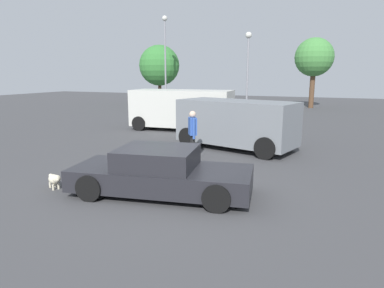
{
  "coord_description": "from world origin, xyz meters",
  "views": [
    {
      "loc": [
        3.83,
        -7.32,
        2.95
      ],
      "look_at": [
        0.04,
        1.91,
        0.9
      ],
      "focal_mm": 31.9,
      "sensor_mm": 36.0,
      "label": 1
    }
  ],
  "objects_px": {
    "van_white": "(182,108)",
    "light_post_mid": "(248,59)",
    "pedestrian": "(193,130)",
    "light_post_near": "(165,48)",
    "dog": "(54,179)",
    "sedan_foreground": "(160,173)",
    "suv_dark": "(236,123)"
  },
  "relations": [
    {
      "from": "van_white",
      "to": "light_post_mid",
      "type": "xyz_separation_m",
      "value": [
        1.63,
        7.97,
        2.87
      ]
    },
    {
      "from": "pedestrian",
      "to": "light_post_near",
      "type": "xyz_separation_m",
      "value": [
        -8.9,
        15.67,
        4.07
      ]
    },
    {
      "from": "dog",
      "to": "pedestrian",
      "type": "xyz_separation_m",
      "value": [
        2.09,
        4.42,
        0.75
      ]
    },
    {
      "from": "sedan_foreground",
      "to": "light_post_mid",
      "type": "bearing_deg",
      "value": 87.07
    },
    {
      "from": "dog",
      "to": "van_white",
      "type": "height_order",
      "value": "van_white"
    },
    {
      "from": "dog",
      "to": "light_post_mid",
      "type": "height_order",
      "value": "light_post_mid"
    },
    {
      "from": "sedan_foreground",
      "to": "light_post_mid",
      "type": "height_order",
      "value": "light_post_mid"
    },
    {
      "from": "dog",
      "to": "van_white",
      "type": "distance_m",
      "value": 10.19
    },
    {
      "from": "light_post_near",
      "to": "light_post_mid",
      "type": "relative_size",
      "value": 1.31
    },
    {
      "from": "sedan_foreground",
      "to": "van_white",
      "type": "relative_size",
      "value": 0.85
    },
    {
      "from": "sedan_foreground",
      "to": "light_post_near",
      "type": "distance_m",
      "value": 22.06
    },
    {
      "from": "pedestrian",
      "to": "light_post_near",
      "type": "relative_size",
      "value": 0.22
    },
    {
      "from": "van_white",
      "to": "light_post_mid",
      "type": "height_order",
      "value": "light_post_mid"
    },
    {
      "from": "dog",
      "to": "pedestrian",
      "type": "height_order",
      "value": "pedestrian"
    },
    {
      "from": "light_post_mid",
      "to": "dog",
      "type": "bearing_deg",
      "value": -92.4
    },
    {
      "from": "suv_dark",
      "to": "sedan_foreground",
      "type": "bearing_deg",
      "value": 102.05
    },
    {
      "from": "van_white",
      "to": "suv_dark",
      "type": "bearing_deg",
      "value": 134.82
    },
    {
      "from": "suv_dark",
      "to": "light_post_mid",
      "type": "height_order",
      "value": "light_post_mid"
    },
    {
      "from": "van_white",
      "to": "suv_dark",
      "type": "relative_size",
      "value": 1.09
    },
    {
      "from": "light_post_mid",
      "to": "light_post_near",
      "type": "bearing_deg",
      "value": 165.16
    },
    {
      "from": "van_white",
      "to": "sedan_foreground",
      "type": "bearing_deg",
      "value": 107.41
    },
    {
      "from": "van_white",
      "to": "light_post_mid",
      "type": "bearing_deg",
      "value": -105.22
    },
    {
      "from": "sedan_foreground",
      "to": "dog",
      "type": "relative_size",
      "value": 7.86
    },
    {
      "from": "sedan_foreground",
      "to": "light_post_mid",
      "type": "xyz_separation_m",
      "value": [
        -1.98,
        17.36,
        3.48
      ]
    },
    {
      "from": "light_post_mid",
      "to": "suv_dark",
      "type": "bearing_deg",
      "value": -78.63
    },
    {
      "from": "dog",
      "to": "pedestrian",
      "type": "relative_size",
      "value": 0.35
    },
    {
      "from": "van_white",
      "to": "light_post_near",
      "type": "xyz_separation_m",
      "value": [
        -5.94,
        9.97,
        3.93
      ]
    },
    {
      "from": "sedan_foreground",
      "to": "suv_dark",
      "type": "relative_size",
      "value": 0.93
    },
    {
      "from": "dog",
      "to": "light_post_near",
      "type": "bearing_deg",
      "value": 137.44
    },
    {
      "from": "suv_dark",
      "to": "dog",
      "type": "bearing_deg",
      "value": 80.39
    },
    {
      "from": "van_white",
      "to": "light_post_mid",
      "type": "distance_m",
      "value": 8.63
    },
    {
      "from": "sedan_foreground",
      "to": "van_white",
      "type": "height_order",
      "value": "van_white"
    }
  ]
}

